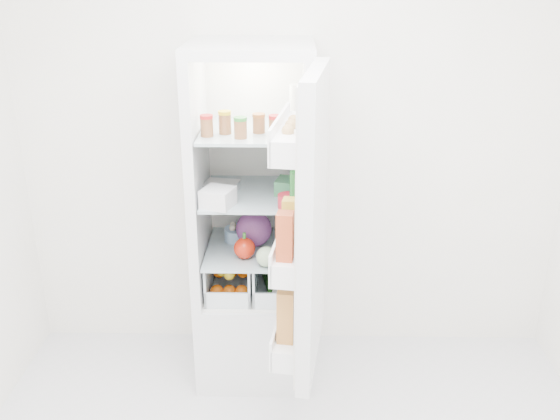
{
  "coord_description": "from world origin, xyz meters",
  "views": [
    {
      "loc": [
        0.0,
        -1.78,
        2.16
      ],
      "look_at": [
        -0.06,
        0.95,
        1.06
      ],
      "focal_mm": 40.0,
      "sensor_mm": 36.0,
      "label": 1
    }
  ],
  "objects_px": {
    "red_cabbage": "(254,229)",
    "fridge_door": "(306,232)",
    "mushroom_bowl": "(238,234)",
    "refrigerator": "(255,256)"
  },
  "relations": [
    {
      "from": "mushroom_bowl",
      "to": "red_cabbage",
      "type": "bearing_deg",
      "value": -35.69
    },
    {
      "from": "red_cabbage",
      "to": "mushroom_bowl",
      "type": "relative_size",
      "value": 1.28
    },
    {
      "from": "fridge_door",
      "to": "red_cabbage",
      "type": "bearing_deg",
      "value": 31.09
    },
    {
      "from": "refrigerator",
      "to": "red_cabbage",
      "type": "xyz_separation_m",
      "value": [
        0.0,
        -0.03,
        0.18
      ]
    },
    {
      "from": "red_cabbage",
      "to": "mushroom_bowl",
      "type": "height_order",
      "value": "red_cabbage"
    },
    {
      "from": "mushroom_bowl",
      "to": "refrigerator",
      "type": "bearing_deg",
      "value": -19.14
    },
    {
      "from": "red_cabbage",
      "to": "fridge_door",
      "type": "bearing_deg",
      "value": -66.7
    },
    {
      "from": "refrigerator",
      "to": "fridge_door",
      "type": "xyz_separation_m",
      "value": [
        0.26,
        -0.64,
        0.43
      ]
    },
    {
      "from": "red_cabbage",
      "to": "mushroom_bowl",
      "type": "xyz_separation_m",
      "value": [
        -0.09,
        0.06,
        -0.06
      ]
    },
    {
      "from": "refrigerator",
      "to": "fridge_door",
      "type": "height_order",
      "value": "refrigerator"
    }
  ]
}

